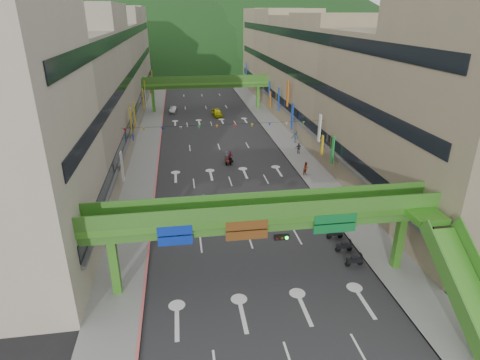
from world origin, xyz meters
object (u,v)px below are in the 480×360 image
Objects in this scene: car_silver at (173,109)px; car_yellow at (217,112)px; overpass_near at (279,224)px; pedestrian_red at (306,169)px; scooter_rider_mid at (231,157)px; scooter_rider_near at (204,204)px.

car_yellow reaches higher than car_silver.
pedestrian_red is at bearing 67.18° from overpass_near.
overpass_near is 27.13m from scooter_rider_mid.
overpass_near is 6.47× the size of car_yellow.
pedestrian_red is (16.80, -37.89, 0.23)m from car_silver.
pedestrian_red reaches higher than car_silver.
scooter_rider_mid is 10.64m from pedestrian_red.
pedestrian_red is (13.58, 8.28, -0.11)m from scooter_rider_near.
scooter_rider_near is 1.21× the size of pedestrian_red.
scooter_rider_mid reaches higher than car_yellow.
scooter_rider_near is 15.91m from pedestrian_red.
scooter_rider_mid is at bearing 90.20° from overpass_near.
overpass_near is 13.54× the size of scooter_rider_near.
car_yellow is at bearing 89.23° from overpass_near.
overpass_near reaches higher than car_silver.
scooter_rider_near is at bearing -103.02° from car_yellow.
car_silver is 2.21× the size of pedestrian_red.
scooter_rider_near is 46.28m from car_silver.
overpass_near is at bearing -89.80° from scooter_rider_mid.
pedestrian_red is at bearing -81.83° from car_yellow.
car_silver is (-7.84, 32.16, -0.33)m from scooter_rider_mid.
overpass_near is 14.28m from scooter_rider_near.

